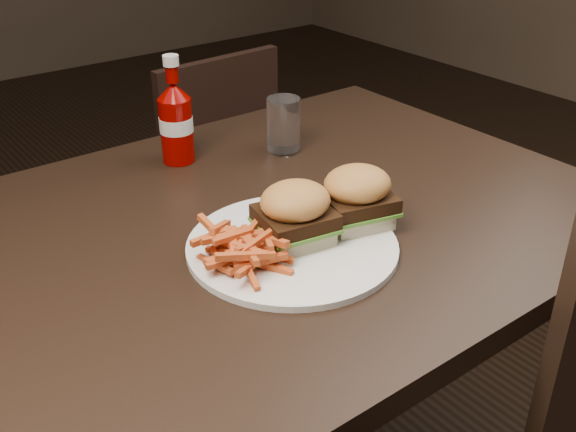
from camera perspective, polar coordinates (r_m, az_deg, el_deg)
dining_table at (r=1.04m, az=-3.99°, el=-1.70°), size 1.20×0.80×0.04m
chair_far at (r=1.90m, az=-8.29°, el=2.72°), size 0.39×0.39×0.03m
plate at (r=0.97m, az=0.36°, el=-2.56°), size 0.30×0.30×0.01m
sandwich_half_a at (r=0.97m, az=0.60°, el=-1.50°), size 0.10×0.10×0.02m
sandwich_half_b at (r=1.02m, az=5.76°, el=0.02°), size 0.11×0.11×0.02m
fries_pile at (r=0.92m, az=-3.69°, el=-2.33°), size 0.15×0.15×0.05m
ketchup_bottle at (r=1.24m, az=-9.41°, el=7.17°), size 0.08×0.08×0.12m
tumbler at (r=1.26m, az=-0.40°, el=7.81°), size 0.06×0.06×0.10m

